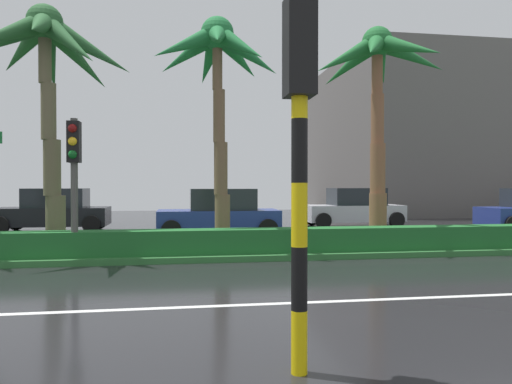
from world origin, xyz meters
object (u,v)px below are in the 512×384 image
Objects in this scene: car_in_traffic_second at (54,211)px; car_in_traffic_third at (220,214)px; car_in_traffic_fourth at (354,208)px; traffic_signal_median_right at (74,162)px; palm_tree_centre_right at (218,62)px; palm_tree_centre at (45,57)px; traffic_signal_foreground at (299,111)px; palm_tree_mid_right at (378,73)px.

car_in_traffic_second is 7.04m from car_in_traffic_third.
traffic_signal_median_right is at bearing 40.79° from car_in_traffic_fourth.
palm_tree_centre_right is at bearing 22.66° from traffic_signal_median_right.
car_in_traffic_third is at bearing 84.83° from palm_tree_centre_right.
car_in_traffic_second is (-1.63, 7.24, -4.27)m from palm_tree_centre.
palm_tree_centre is at bearing 128.38° from traffic_signal_median_right.
palm_tree_centre_right is at bearing 47.61° from car_in_traffic_fourth.
palm_tree_centre_right is 8.92m from traffic_signal_foreground.
palm_tree_centre is 9.73m from traffic_signal_foreground.
car_in_traffic_third is 1.00× the size of car_in_traffic_fourth.
palm_tree_mid_right reaches higher than car_in_traffic_fourth.
palm_tree_mid_right is 1.71× the size of traffic_signal_foreground.
palm_tree_centre is 9.18m from palm_tree_mid_right.
palm_tree_centre reaches higher than traffic_signal_foreground.
car_in_traffic_second and car_in_traffic_fourth have the same top height.
palm_tree_mid_right is at bearing -117.60° from traffic_signal_foreground.
palm_tree_centre_right reaches higher than car_in_traffic_fourth.
palm_tree_centre_right is 4.77m from palm_tree_mid_right.
car_in_traffic_fourth is (6.64, 7.28, -4.40)m from palm_tree_centre_right.
palm_tree_centre_right is 1.47× the size of car_in_traffic_fourth.
car_in_traffic_third is at bearing 54.87° from traffic_signal_median_right.
palm_tree_centre is 1.68× the size of traffic_signal_foreground.
palm_tree_mid_right is 1.49× the size of car_in_traffic_fourth.
car_in_traffic_third is (3.83, 5.45, -1.56)m from traffic_signal_median_right.
traffic_signal_median_right is at bearing -51.62° from palm_tree_centre.
palm_tree_mid_right is 7.18m from car_in_traffic_third.
car_in_traffic_second is (-2.56, 8.41, -1.56)m from traffic_signal_median_right.
car_in_traffic_third is (4.76, 4.28, -4.27)m from palm_tree_centre.
palm_tree_mid_right is at bearing 74.79° from car_in_traffic_fourth.
car_in_traffic_third is (-4.39, 3.66, -4.35)m from palm_tree_mid_right.
traffic_signal_median_right is 0.76× the size of car_in_traffic_second.
car_in_traffic_second is at bearing 1.45° from car_in_traffic_fourth.
car_in_traffic_third and car_in_traffic_fourth have the same top height.
traffic_signal_foreground is (-4.63, -8.86, -2.60)m from palm_tree_mid_right.
palm_tree_centre is 1.46× the size of car_in_traffic_third.
car_in_traffic_second is 1.00× the size of car_in_traffic_third.
traffic_signal_median_right reaches higher than car_in_traffic_third.
palm_tree_centre_right reaches higher than palm_tree_centre.
car_in_traffic_second is at bearing 102.70° from palm_tree_centre.
palm_tree_mid_right is at bearing 12.27° from traffic_signal_median_right.
traffic_signal_median_right is (-8.23, -1.79, -2.78)m from palm_tree_mid_right.
palm_tree_centre_right reaches higher than traffic_signal_foreground.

